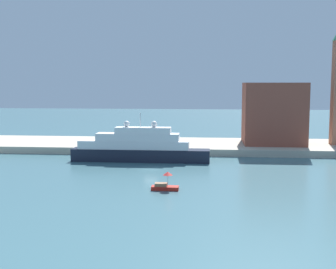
{
  "coord_description": "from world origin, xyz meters",
  "views": [
    {
      "loc": [
        11.25,
        -83.44,
        16.2
      ],
      "look_at": [
        2.67,
        6.0,
        5.98
      ],
      "focal_mm": 48.3,
      "sensor_mm": 36.0,
      "label": 1
    }
  ],
  "objects_px": {
    "harbor_building": "(273,113)",
    "parked_car": "(104,142)",
    "large_yacht": "(139,148)",
    "small_motorboat": "(165,185)",
    "mooring_bollard": "(178,146)",
    "person_figure": "(124,142)"
  },
  "relations": [
    {
      "from": "harbor_building",
      "to": "parked_car",
      "type": "distance_m",
      "value": 41.47
    },
    {
      "from": "large_yacht",
      "to": "harbor_building",
      "type": "distance_m",
      "value": 36.07
    },
    {
      "from": "large_yacht",
      "to": "small_motorboat",
      "type": "bearing_deg",
      "value": -72.04
    },
    {
      "from": "large_yacht",
      "to": "parked_car",
      "type": "bearing_deg",
      "value": 127.71
    },
    {
      "from": "parked_car",
      "to": "mooring_bollard",
      "type": "height_order",
      "value": "parked_car"
    },
    {
      "from": "mooring_bollard",
      "to": "large_yacht",
      "type": "bearing_deg",
      "value": -130.34
    },
    {
      "from": "person_figure",
      "to": "small_motorboat",
      "type": "bearing_deg",
      "value": -70.12
    },
    {
      "from": "parked_car",
      "to": "mooring_bollard",
      "type": "distance_m",
      "value": 18.73
    },
    {
      "from": "mooring_bollard",
      "to": "small_motorboat",
      "type": "bearing_deg",
      "value": -89.16
    },
    {
      "from": "person_figure",
      "to": "mooring_bollard",
      "type": "xyz_separation_m",
      "value": [
        13.09,
        -3.85,
        -0.38
      ]
    },
    {
      "from": "small_motorboat",
      "to": "parked_car",
      "type": "bearing_deg",
      "value": 115.8
    },
    {
      "from": "large_yacht",
      "to": "mooring_bollard",
      "type": "distance_m",
      "value": 11.7
    },
    {
      "from": "parked_car",
      "to": "person_figure",
      "type": "distance_m",
      "value": 5.11
    },
    {
      "from": "harbor_building",
      "to": "mooring_bollard",
      "type": "bearing_deg",
      "value": -155.5
    },
    {
      "from": "parked_car",
      "to": "person_figure",
      "type": "bearing_deg",
      "value": -10.39
    },
    {
      "from": "parked_car",
      "to": "person_figure",
      "type": "xyz_separation_m",
      "value": [
        5.02,
        -0.92,
        0.21
      ]
    },
    {
      "from": "small_motorboat",
      "to": "parked_car",
      "type": "xyz_separation_m",
      "value": [
        -18.6,
        38.48,
        1.35
      ]
    },
    {
      "from": "small_motorboat",
      "to": "mooring_bollard",
      "type": "xyz_separation_m",
      "value": [
        -0.49,
        33.71,
        1.17
      ]
    },
    {
      "from": "small_motorboat",
      "to": "harbor_building",
      "type": "height_order",
      "value": "harbor_building"
    },
    {
      "from": "parked_car",
      "to": "person_figure",
      "type": "relative_size",
      "value": 2.7
    },
    {
      "from": "person_figure",
      "to": "mooring_bollard",
      "type": "distance_m",
      "value": 13.65
    },
    {
      "from": "harbor_building",
      "to": "parked_car",
      "type": "relative_size",
      "value": 3.32
    }
  ]
}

